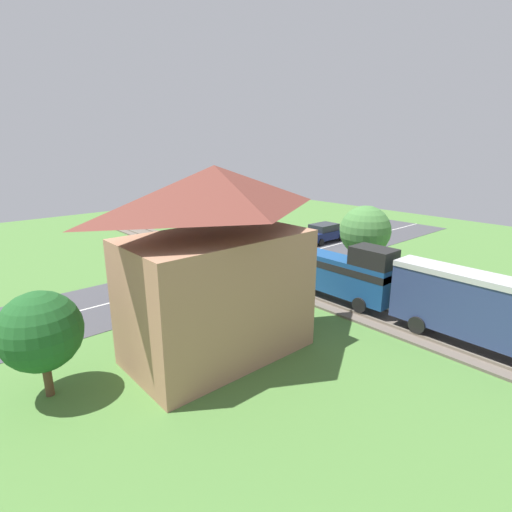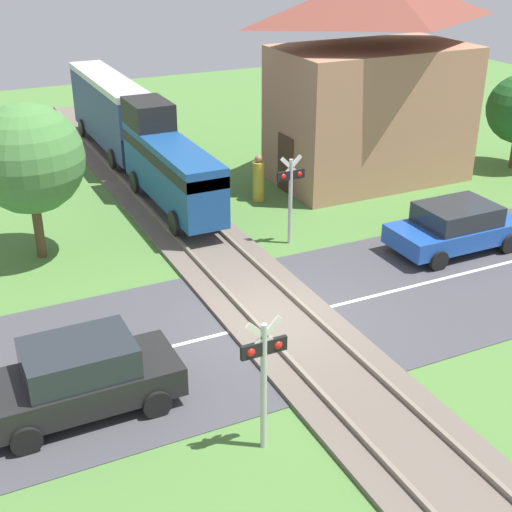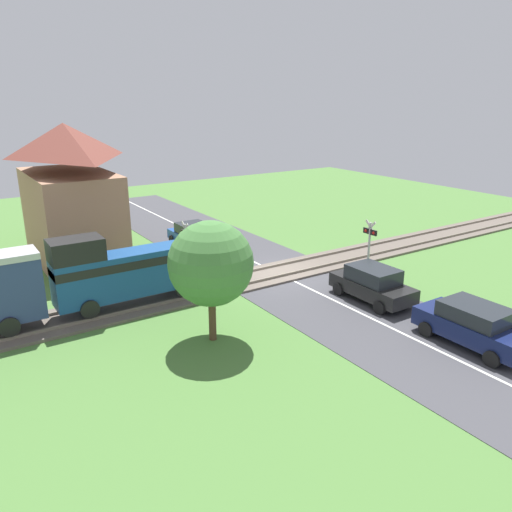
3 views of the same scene
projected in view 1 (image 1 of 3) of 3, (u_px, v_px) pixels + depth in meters
name	position (u px, v px, depth m)	size (l,w,h in m)	color
ground_plane	(243.00, 269.00, 27.23)	(60.00, 60.00, 0.00)	#4C7A38
road_surface	(243.00, 269.00, 27.22)	(48.00, 6.40, 0.02)	#424247
track_bed	(243.00, 268.00, 27.21)	(2.80, 48.00, 0.24)	#665B51
train	(412.00, 290.00, 18.04)	(1.58, 14.63, 3.18)	navy
car_near_crossing	(282.00, 242.00, 31.37)	(3.92, 1.86, 1.57)	black
car_far_side	(165.00, 286.00, 21.74)	(4.03, 2.01, 1.45)	#1E4CA8
car_behind_queue	(324.00, 232.00, 34.58)	(4.18, 1.96, 1.57)	#141E4C
crossing_signal_west_approach	(234.00, 229.00, 31.19)	(0.90, 0.18, 2.80)	#B7B7B7
crossing_signal_east_approach	(255.00, 263.00, 22.28)	(0.90, 0.18, 2.80)	#B7B7B7
station_building	(217.00, 267.00, 15.32)	(7.57, 4.34, 7.50)	#AD7A5B
pedestrian_by_station	(294.00, 303.00, 19.42)	(0.41, 0.41, 1.67)	gold
tree_by_station	(40.00, 331.00, 12.93)	(2.66, 2.66, 3.70)	brown
tree_roadside_hedge	(365.00, 231.00, 24.76)	(3.13, 3.13, 4.59)	brown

